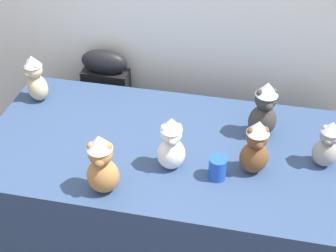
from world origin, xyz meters
TOP-DOWN VIEW (x-y plane):
  - display_table at (0.00, 0.25)m, footprint 1.81×0.90m
  - instrument_case at (-0.50, 0.83)m, footprint 0.28×0.12m
  - teddy_bear_charcoal at (0.43, 0.42)m, footprint 0.17×0.16m
  - teddy_bear_snow at (0.04, 0.11)m, footprint 0.15×0.14m
  - teddy_bear_sand at (-0.77, 0.49)m, footprint 0.16×0.15m
  - teddy_bear_ash at (0.72, 0.26)m, footprint 0.13×0.12m
  - teddy_bear_chestnut at (0.41, 0.16)m, footprint 0.15×0.14m
  - teddy_bear_caramel at (-0.21, -0.09)m, footprint 0.16×0.14m
  - party_cup_blue at (0.26, 0.08)m, footprint 0.08×0.08m

SIDE VIEW (x-z plane):
  - display_table at x=0.00m, z-range 0.00..0.78m
  - instrument_case at x=-0.50m, z-range 0.00..0.93m
  - party_cup_blue at x=0.26m, z-range 0.78..0.89m
  - teddy_bear_ash at x=0.72m, z-range 0.78..1.02m
  - teddy_bear_sand at x=-0.77m, z-range 0.78..1.05m
  - teddy_bear_snow at x=0.04m, z-range 0.77..1.06m
  - teddy_bear_chestnut at x=0.41m, z-range 0.77..1.06m
  - teddy_bear_caramel at x=-0.21m, z-range 0.77..1.08m
  - teddy_bear_charcoal at x=0.43m, z-range 0.77..1.08m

